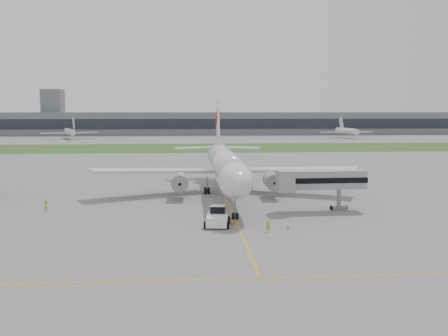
{
  "coord_description": "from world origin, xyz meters",
  "views": [
    {
      "loc": [
        -6.32,
        -83.55,
        15.23
      ],
      "look_at": [
        -0.38,
        2.0,
        5.28
      ],
      "focal_mm": 40.0,
      "sensor_mm": 36.0,
      "label": 1
    }
  ],
  "objects": [
    {
      "name": "ground_crew_far",
      "position": [
        -27.97,
        -7.72,
        0.85
      ],
      "size": [
        0.9,
        1.0,
        1.7
      ],
      "primitive_type": "imported",
      "rotation": [
        0.0,
        0.0,
        1.19
      ],
      "color": "#E6FF2A",
      "rests_on": "ground"
    },
    {
      "name": "distant_aircraft_right",
      "position": [
        80.11,
        185.61,
        0.0
      ],
      "size": [
        31.85,
        28.69,
        11.33
      ],
      "primitive_type": null,
      "rotation": [
        0.0,
        0.0,
        0.09
      ],
      "color": "silver",
      "rests_on": "ground"
    },
    {
      "name": "control_tower",
      "position": [
        -90.0,
        232.0,
        0.0
      ],
      "size": [
        12.0,
        12.0,
        56.0
      ],
      "primitive_type": null,
      "color": "gray",
      "rests_on": "ground"
    },
    {
      "name": "terminal_building",
      "position": [
        0.0,
        229.87,
        7.0
      ],
      "size": [
        320.0,
        22.3,
        14.0
      ],
      "color": "gray",
      "rests_on": "ground"
    },
    {
      "name": "apron_markings",
      "position": [
        0.0,
        -5.0,
        0.0
      ],
      "size": [
        70.0,
        70.0,
        0.04
      ],
      "primitive_type": null,
      "color": "gold",
      "rests_on": "ground"
    },
    {
      "name": "pushback_tug",
      "position": [
        -2.69,
        -18.57,
        1.14
      ],
      "size": [
        3.74,
        5.11,
        2.47
      ],
      "rotation": [
        0.0,
        0.0,
        -0.12
      ],
      "color": "white",
      "rests_on": "ground"
    },
    {
      "name": "airliner",
      "position": [
        0.0,
        4.87,
        5.66
      ],
      "size": [
        48.13,
        53.95,
        17.88
      ],
      "color": "silver",
      "rests_on": "ground"
    },
    {
      "name": "safety_cone_right",
      "position": [
        6.27,
        -21.26,
        0.27
      ],
      "size": [
        0.4,
        0.4,
        0.55
      ],
      "primitive_type": "cone",
      "color": "#FF5D0D",
      "rests_on": "ground"
    },
    {
      "name": "ground_crew_near",
      "position": [
        3.42,
        -22.69,
        0.81
      ],
      "size": [
        0.62,
        0.43,
        1.62
      ],
      "primitive_type": "imported",
      "rotation": [
        0.0,
        0.0,
        3.22
      ],
      "color": "#97D523",
      "rests_on": "ground"
    },
    {
      "name": "grass_strip",
      "position": [
        0.0,
        120.0,
        0.01
      ],
      "size": [
        600.0,
        50.0,
        0.02
      ],
      "primitive_type": "cube",
      "color": "#29491B",
      "rests_on": "ground"
    },
    {
      "name": "safety_cone_left",
      "position": [
        -0.5,
        -18.44,
        0.29
      ],
      "size": [
        0.42,
        0.42,
        0.58
      ],
      "primitive_type": "cone",
      "color": "#FF5D0D",
      "rests_on": "ground"
    },
    {
      "name": "distant_aircraft_left",
      "position": [
        -70.01,
        187.12,
        0.0
      ],
      "size": [
        36.6,
        34.51,
        11.29
      ],
      "primitive_type": null,
      "rotation": [
        0.0,
        0.0,
        0.35
      ],
      "color": "silver",
      "rests_on": "ground"
    },
    {
      "name": "jet_bridge",
      "position": [
        12.98,
        -10.07,
        4.71
      ],
      "size": [
        13.75,
        4.31,
        6.36
      ],
      "rotation": [
        0.0,
        0.0,
        0.03
      ],
      "color": "#9B9B9D",
      "rests_on": "ground"
    },
    {
      "name": "ground",
      "position": [
        0.0,
        0.0,
        0.0
      ],
      "size": [
        600.0,
        600.0,
        0.0
      ],
      "primitive_type": "plane",
      "color": "gray",
      "rests_on": "ground"
    }
  ]
}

